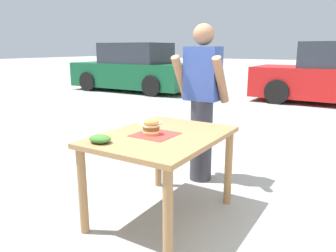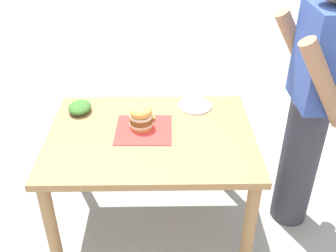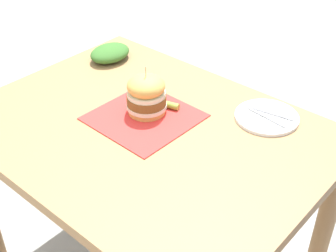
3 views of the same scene
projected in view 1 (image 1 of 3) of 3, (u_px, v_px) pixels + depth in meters
ground_plane at (162, 216)px, 2.89m from camera, size 80.00×80.00×0.00m
patio_table at (162, 147)px, 2.74m from camera, size 0.90×1.20×0.75m
serving_paper at (155, 135)px, 2.70m from camera, size 0.33×0.33×0.00m
sandwich at (151, 126)px, 2.68m from camera, size 0.14×0.14×0.18m
pickle_spear at (147, 131)px, 2.76m from camera, size 0.05×0.09×0.02m
side_plate_with_forks at (150, 123)px, 3.10m from camera, size 0.22×0.22×0.02m
side_salad at (100, 139)px, 2.47m from camera, size 0.18×0.14×0.06m
diner_across_table at (202, 102)px, 3.51m from camera, size 0.55×0.35×1.69m
parked_car_far_end at (134, 70)px, 11.12m from camera, size 4.23×1.90×1.60m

